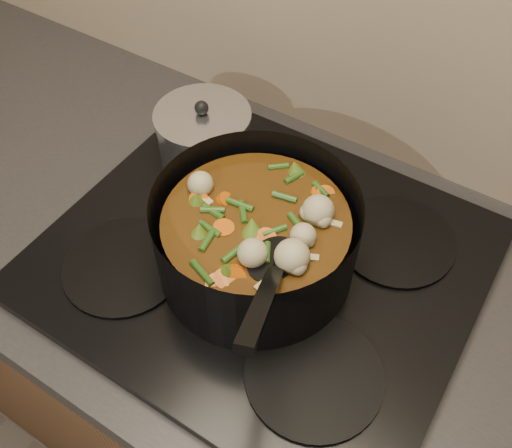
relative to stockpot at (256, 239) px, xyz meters
The scene contains 4 objects.
counter 0.54m from the stockpot, 101.31° to the left, with size 2.64×0.64×0.91m.
stovetop 0.08m from the stockpot, 101.31° to the left, with size 0.62×0.54×0.03m.
stockpot is the anchor object (origin of this frame).
saucepan 0.24m from the stockpot, 143.58° to the left, with size 0.16×0.16×0.13m.
Camera 1 is at (0.27, 1.49, 1.62)m, focal length 40.00 mm.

